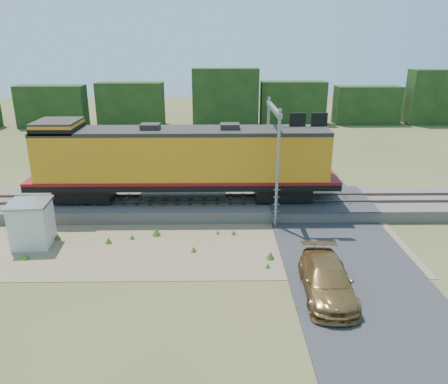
{
  "coord_description": "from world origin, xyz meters",
  "views": [
    {
      "loc": [
        0.06,
        -22.36,
        11.24
      ],
      "look_at": [
        0.44,
        3.0,
        2.4
      ],
      "focal_mm": 35.0,
      "sensor_mm": 36.0,
      "label": 1
    }
  ],
  "objects_px": {
    "shed": "(32,223)",
    "car": "(327,280)",
    "locomotive": "(179,161)",
    "signal_gantry": "(280,133)"
  },
  "relations": [
    {
      "from": "car",
      "to": "locomotive",
      "type": "bearing_deg",
      "value": 128.31
    },
    {
      "from": "shed",
      "to": "car",
      "type": "relative_size",
      "value": 0.49
    },
    {
      "from": "car",
      "to": "shed",
      "type": "bearing_deg",
      "value": 163.57
    },
    {
      "from": "locomotive",
      "to": "signal_gantry",
      "type": "distance_m",
      "value": 6.97
    },
    {
      "from": "shed",
      "to": "locomotive",
      "type": "bearing_deg",
      "value": 28.66
    },
    {
      "from": "shed",
      "to": "signal_gantry",
      "type": "xyz_separation_m",
      "value": [
        14.69,
        4.58,
        4.23
      ]
    },
    {
      "from": "locomotive",
      "to": "shed",
      "type": "height_order",
      "value": "locomotive"
    },
    {
      "from": "shed",
      "to": "signal_gantry",
      "type": "height_order",
      "value": "signal_gantry"
    },
    {
      "from": "locomotive",
      "to": "shed",
      "type": "bearing_deg",
      "value": -146.82
    },
    {
      "from": "locomotive",
      "to": "signal_gantry",
      "type": "bearing_deg",
      "value": -5.81
    }
  ]
}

